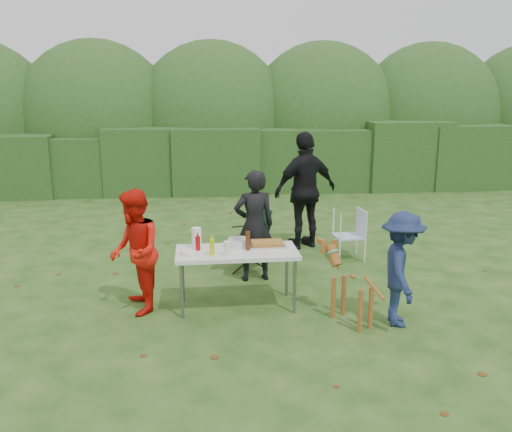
{
  "coord_description": "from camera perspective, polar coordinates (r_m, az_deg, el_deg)",
  "views": [
    {
      "loc": [
        -0.56,
        -6.09,
        2.72
      ],
      "look_at": [
        0.26,
        0.99,
        1.0
      ],
      "focal_mm": 38.0,
      "sensor_mm": 36.0,
      "label": 1
    }
  ],
  "objects": [
    {
      "name": "mustard_bottle",
      "position": [
        6.51,
        -4.65,
        -3.26
      ],
      "size": [
        0.06,
        0.06,
        0.2
      ],
      "primitive_type": "cylinder",
      "color": "#C0C90B",
      "rests_on": "folding_table"
    },
    {
      "name": "ground",
      "position": [
        6.69,
        -1.25,
        -10.42
      ],
      "size": [
        80.0,
        80.0,
        0.0
      ],
      "primitive_type": "plane",
      "color": "#1E4211"
    },
    {
      "name": "person_cook",
      "position": [
        7.63,
        -0.19,
        -1.02
      ],
      "size": [
        0.63,
        0.46,
        1.6
      ],
      "primitive_type": "imported",
      "rotation": [
        0.0,
        0.0,
        3.27
      ],
      "color": "black",
      "rests_on": "ground"
    },
    {
      "name": "food_tray",
      "position": [
        6.88,
        1.18,
        -3.06
      ],
      "size": [
        0.45,
        0.3,
        0.02
      ],
      "primitive_type": "cube",
      "color": "#B7B7BA",
      "rests_on": "folding_table"
    },
    {
      "name": "camping_chair",
      "position": [
        8.24,
        -0.79,
        -2.28
      ],
      "size": [
        0.71,
        0.71,
        0.94
      ],
      "primitive_type": null,
      "rotation": [
        0.0,
        0.0,
        3.39
      ],
      "color": "#103622",
      "rests_on": "ground"
    },
    {
      "name": "paper_towel_roll",
      "position": [
        6.79,
        -6.29,
        -2.32
      ],
      "size": [
        0.12,
        0.12,
        0.26
      ],
      "primitive_type": "cylinder",
      "color": "white",
      "rests_on": "folding_table"
    },
    {
      "name": "dog",
      "position": [
        6.42,
        10.1,
        -7.45
      ],
      "size": [
        0.74,
        0.99,
        0.88
      ],
      "primitive_type": null,
      "rotation": [
        0.0,
        0.0,
        2.02
      ],
      "color": "brown",
      "rests_on": "ground"
    },
    {
      "name": "beer_bottle",
      "position": [
        6.68,
        -0.88,
        -2.61
      ],
      "size": [
        0.06,
        0.06,
        0.24
      ],
      "primitive_type": "cylinder",
      "color": "#47230F",
      "rests_on": "folding_table"
    },
    {
      "name": "shrub_backdrop",
      "position": [
        15.74,
        -4.61,
        9.44
      ],
      "size": [
        20.0,
        2.6,
        3.2
      ],
      "primitive_type": "ellipsoid",
      "color": "#3D6628",
      "rests_on": "ground"
    },
    {
      "name": "hedge_row",
      "position": [
        14.22,
        -4.31,
        5.97
      ],
      "size": [
        22.0,
        1.4,
        1.7
      ],
      "primitive_type": "cube",
      "color": "#23471C",
      "rests_on": "ground"
    },
    {
      "name": "focaccia_bread",
      "position": [
        6.88,
        1.18,
        -2.84
      ],
      "size": [
        0.4,
        0.26,
        0.04
      ],
      "primitive_type": "cube",
      "color": "#A06626",
      "rests_on": "food_tray"
    },
    {
      "name": "person_red_jacket",
      "position": [
        6.72,
        -12.63,
        -3.71
      ],
      "size": [
        0.72,
        0.84,
        1.53
      ],
      "primitive_type": "imported",
      "rotation": [
        0.0,
        0.0,
        -1.36
      ],
      "color": "red",
      "rests_on": "ground"
    },
    {
      "name": "person_black_puffy",
      "position": [
        9.21,
        5.22,
        2.69
      ],
      "size": [
        1.26,
        0.86,
        1.98
      ],
      "primitive_type": "imported",
      "rotation": [
        0.0,
        0.0,
        3.5
      ],
      "color": "black",
      "rests_on": "ground"
    },
    {
      "name": "plate_stack",
      "position": [
        6.58,
        -6.89,
        -3.82
      ],
      "size": [
        0.24,
        0.24,
        0.05
      ],
      "primitive_type": "cylinder",
      "color": "white",
      "rests_on": "folding_table"
    },
    {
      "name": "child",
      "position": [
        6.45,
        15.06,
        -5.42
      ],
      "size": [
        0.67,
        0.95,
        1.35
      ],
      "primitive_type": "imported",
      "rotation": [
        0.0,
        0.0,
        1.36
      ],
      "color": "#18254C",
      "rests_on": "ground"
    },
    {
      "name": "cup_stack",
      "position": [
        6.46,
        -3.07,
        -3.46
      ],
      "size": [
        0.08,
        0.08,
        0.18
      ],
      "primitive_type": "cylinder",
      "color": "white",
      "rests_on": "folding_table"
    },
    {
      "name": "folding_table",
      "position": [
        6.71,
        -2.03,
        -4.08
      ],
      "size": [
        1.5,
        0.7,
        0.74
      ],
      "color": "silver",
      "rests_on": "ground"
    },
    {
      "name": "pasta_bowl",
      "position": [
        6.86,
        -1.88,
        -2.79
      ],
      "size": [
        0.26,
        0.26,
        0.1
      ],
      "primitive_type": "cylinder",
      "color": "silver",
      "rests_on": "folding_table"
    },
    {
      "name": "ketchup_bottle",
      "position": [
        6.55,
        -6.13,
        -3.09
      ],
      "size": [
        0.06,
        0.06,
        0.22
      ],
      "primitive_type": "cylinder",
      "color": "#A60D12",
      "rests_on": "folding_table"
    },
    {
      "name": "lawn_chair",
      "position": [
        8.8,
        9.75,
        -1.89
      ],
      "size": [
        0.51,
        0.51,
        0.81
      ],
      "primitive_type": null,
      "rotation": [
        0.0,
        0.0,
        3.21
      ],
      "color": "#579FCC",
      "rests_on": "ground"
    }
  ]
}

